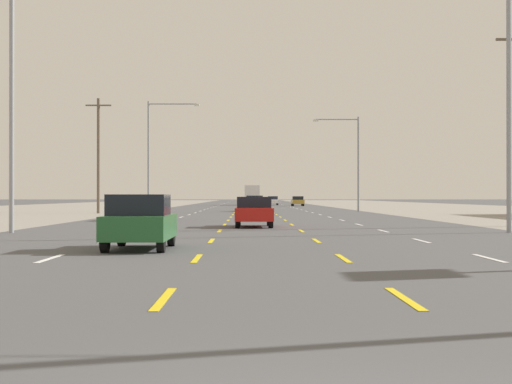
{
  "coord_description": "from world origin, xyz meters",
  "views": [
    {
      "loc": [
        -0.53,
        -4.65,
        1.5
      ],
      "look_at": [
        0.35,
        84.71,
        1.95
      ],
      "focal_mm": 56.28,
      "sensor_mm": 36.0,
      "label": 1
    }
  ],
  "objects_px": {
    "streetlight_left_row_1": "(154,147)",
    "streetlight_right_row_1": "(353,156)",
    "sedan_center_turn_near": "(254,211)",
    "hatchback_inner_left_nearest": "(140,221)",
    "hatchback_center_turn_midfar": "(255,203)",
    "sedan_far_right_far": "(298,201)",
    "box_truck_center_turn_farther": "(252,194)",
    "sedan_far_left_mid": "(144,208)",
    "sedan_inner_right_farthest": "(273,201)",
    "streetlight_left_row_0": "(22,86)",
    "streetlight_right_row_0": "(500,80)"
  },
  "relations": [
    {
      "from": "sedan_inner_right_farthest",
      "to": "streetlight_right_row_0",
      "type": "xyz_separation_m",
      "value": [
        6.26,
        -100.11,
        5.48
      ]
    },
    {
      "from": "sedan_center_turn_near",
      "to": "streetlight_left_row_0",
      "type": "relative_size",
      "value": 0.44
    },
    {
      "from": "sedan_inner_right_farthest",
      "to": "streetlight_left_row_1",
      "type": "bearing_deg",
      "value": -103.37
    },
    {
      "from": "sedan_far_left_mid",
      "to": "sedan_inner_right_farthest",
      "type": "distance_m",
      "value": 84.43
    },
    {
      "from": "streetlight_left_row_0",
      "to": "streetlight_left_row_1",
      "type": "distance_m",
      "value": 44.71
    },
    {
      "from": "sedan_far_left_mid",
      "to": "hatchback_center_turn_midfar",
      "type": "distance_m",
      "value": 30.45
    },
    {
      "from": "sedan_center_turn_near",
      "to": "hatchback_center_turn_midfar",
      "type": "bearing_deg",
      "value": 89.5
    },
    {
      "from": "hatchback_inner_left_nearest",
      "to": "streetlight_right_row_1",
      "type": "distance_m",
      "value": 56.64
    },
    {
      "from": "hatchback_center_turn_midfar",
      "to": "sedan_far_right_far",
      "type": "bearing_deg",
      "value": 80.82
    },
    {
      "from": "sedan_far_left_mid",
      "to": "sedan_center_turn_near",
      "type": "bearing_deg",
      "value": -56.94
    },
    {
      "from": "sedan_far_left_mid",
      "to": "streetlight_left_row_1",
      "type": "distance_m",
      "value": 29.04
    },
    {
      "from": "hatchback_center_turn_midfar",
      "to": "streetlight_right_row_1",
      "type": "relative_size",
      "value": 0.43
    },
    {
      "from": "sedan_center_turn_near",
      "to": "sedan_far_right_far",
      "type": "bearing_deg",
      "value": 85.0
    },
    {
      "from": "hatchback_inner_left_nearest",
      "to": "hatchback_center_turn_midfar",
      "type": "bearing_deg",
      "value": 86.26
    },
    {
      "from": "hatchback_inner_left_nearest",
      "to": "streetlight_right_row_0",
      "type": "distance_m",
      "value": 17.65
    },
    {
      "from": "sedan_center_turn_near",
      "to": "sedan_far_left_mid",
      "type": "height_order",
      "value": "same"
    },
    {
      "from": "sedan_far_left_mid",
      "to": "hatchback_inner_left_nearest",
      "type": "bearing_deg",
      "value": -82.89
    },
    {
      "from": "sedan_far_left_mid",
      "to": "streetlight_left_row_1",
      "type": "height_order",
      "value": "streetlight_left_row_1"
    },
    {
      "from": "hatchback_inner_left_nearest",
      "to": "sedan_center_turn_near",
      "type": "height_order",
      "value": "hatchback_inner_left_nearest"
    },
    {
      "from": "sedan_far_left_mid",
      "to": "streetlight_left_row_1",
      "type": "xyz_separation_m",
      "value": [
        -2.76,
        28.39,
        5.46
      ]
    },
    {
      "from": "sedan_center_turn_near",
      "to": "streetlight_right_row_0",
      "type": "bearing_deg",
      "value": -31.47
    },
    {
      "from": "streetlight_left_row_0",
      "to": "streetlight_right_row_0",
      "type": "bearing_deg",
      "value": 0.0
    },
    {
      "from": "streetlight_right_row_1",
      "to": "sedan_far_left_mid",
      "type": "bearing_deg",
      "value": -120.19
    },
    {
      "from": "hatchback_inner_left_nearest",
      "to": "streetlight_left_row_1",
      "type": "height_order",
      "value": "streetlight_left_row_1"
    },
    {
      "from": "hatchback_inner_left_nearest",
      "to": "sedan_far_left_mid",
      "type": "xyz_separation_m",
      "value": [
        -3.3,
        26.49,
        -0.03
      ]
    },
    {
      "from": "sedan_inner_right_farthest",
      "to": "streetlight_left_row_0",
      "type": "distance_m",
      "value": 101.12
    },
    {
      "from": "hatchback_inner_left_nearest",
      "to": "sedan_far_left_mid",
      "type": "bearing_deg",
      "value": 97.11
    },
    {
      "from": "sedan_inner_right_farthest",
      "to": "streetlight_left_row_0",
      "type": "bearing_deg",
      "value": -97.55
    },
    {
      "from": "hatchback_center_turn_midfar",
      "to": "sedan_inner_right_farthest",
      "type": "bearing_deg",
      "value": 86.37
    },
    {
      "from": "streetlight_left_row_1",
      "to": "streetlight_right_row_1",
      "type": "bearing_deg",
      "value": 0.0
    },
    {
      "from": "sedan_far_left_mid",
      "to": "sedan_far_right_far",
      "type": "distance_m",
      "value": 73.36
    },
    {
      "from": "sedan_center_turn_near",
      "to": "hatchback_inner_left_nearest",
      "type": "bearing_deg",
      "value": -101.51
    },
    {
      "from": "box_truck_center_turn_farther",
      "to": "streetlight_right_row_1",
      "type": "xyz_separation_m",
      "value": [
        9.53,
        -54.75,
        3.55
      ]
    },
    {
      "from": "sedan_far_left_mid",
      "to": "streetlight_left_row_0",
      "type": "distance_m",
      "value": 17.37
    },
    {
      "from": "sedan_inner_right_farthest",
      "to": "streetlight_right_row_1",
      "type": "height_order",
      "value": "streetlight_right_row_1"
    },
    {
      "from": "sedan_far_left_mid",
      "to": "streetlight_left_row_0",
      "type": "relative_size",
      "value": 0.44
    },
    {
      "from": "streetlight_left_row_0",
      "to": "streetlight_right_row_0",
      "type": "relative_size",
      "value": 0.95
    },
    {
      "from": "sedan_inner_right_farthest",
      "to": "streetlight_right_row_0",
      "type": "height_order",
      "value": "streetlight_right_row_0"
    },
    {
      "from": "sedan_center_turn_near",
      "to": "box_truck_center_turn_farther",
      "type": "xyz_separation_m",
      "value": [
        0.37,
        93.32,
        1.08
      ]
    },
    {
      "from": "hatchback_inner_left_nearest",
      "to": "sedan_inner_right_farthest",
      "type": "xyz_separation_m",
      "value": [
        7.1,
        110.28,
        -0.03
      ]
    },
    {
      "from": "sedan_far_right_far",
      "to": "hatchback_inner_left_nearest",
      "type": "bearing_deg",
      "value": -96.09
    },
    {
      "from": "sedan_far_left_mid",
      "to": "sedan_inner_right_farthest",
      "type": "relative_size",
      "value": 1.0
    },
    {
      "from": "sedan_inner_right_farthest",
      "to": "streetlight_left_row_1",
      "type": "xyz_separation_m",
      "value": [
        -13.16,
        -55.4,
        5.46
      ]
    },
    {
      "from": "hatchback_center_turn_midfar",
      "to": "box_truck_center_turn_farther",
      "type": "distance_m",
      "value": 53.51
    },
    {
      "from": "sedan_far_left_mid",
      "to": "sedan_inner_right_farthest",
      "type": "height_order",
      "value": "same"
    },
    {
      "from": "sedan_far_right_far",
      "to": "streetlight_right_row_0",
      "type": "distance_m",
      "value": 88.58
    },
    {
      "from": "sedan_far_left_mid",
      "to": "sedan_inner_right_farthest",
      "type": "bearing_deg",
      "value": 82.92
    },
    {
      "from": "sedan_center_turn_near",
      "to": "hatchback_center_turn_midfar",
      "type": "xyz_separation_m",
      "value": [
        0.34,
        39.82,
        0.03
      ]
    },
    {
      "from": "box_truck_center_turn_farther",
      "to": "streetlight_left_row_0",
      "type": "bearing_deg",
      "value": -95.67
    },
    {
      "from": "hatchback_inner_left_nearest",
      "to": "hatchback_center_turn_midfar",
      "type": "height_order",
      "value": "same"
    }
  ]
}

